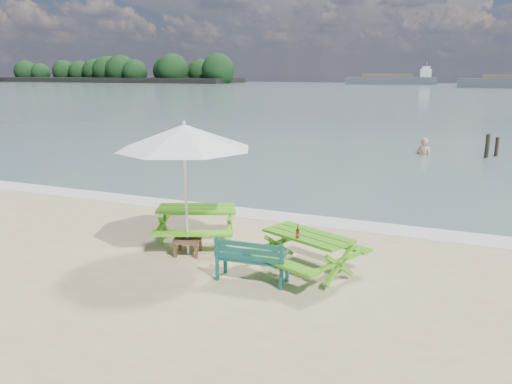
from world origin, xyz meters
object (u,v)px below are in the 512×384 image
at_px(park_bench, 252,268).
at_px(swimmer, 423,159).
at_px(patio_umbrella, 184,137).
at_px(beer_bottle, 298,234).
at_px(picnic_table_right, 307,255).
at_px(side_table, 188,246).
at_px(picnic_table_left, 197,225).

height_order(park_bench, swimmer, park_bench).
height_order(park_bench, patio_umbrella, patio_umbrella).
distance_m(beer_bottle, swimmer, 15.10).
bearing_deg(beer_bottle, park_bench, -151.64).
distance_m(picnic_table_right, side_table, 2.49).
bearing_deg(side_table, picnic_table_left, 104.73).
bearing_deg(park_bench, picnic_table_right, 39.12).
distance_m(picnic_table_left, picnic_table_right, 2.78).
relative_size(picnic_table_right, patio_umbrella, 0.68).
xyz_separation_m(beer_bottle, swimmer, (1.00, 15.04, -1.03)).
height_order(picnic_table_left, swimmer, picnic_table_left).
relative_size(patio_umbrella, beer_bottle, 13.96).
xyz_separation_m(picnic_table_left, beer_bottle, (2.56, -1.05, 0.46)).
relative_size(park_bench, side_table, 1.94).
distance_m(patio_umbrella, beer_bottle, 2.84).
bearing_deg(park_bench, picnic_table_left, 142.86).
xyz_separation_m(picnic_table_left, patio_umbrella, (0.18, -0.70, 1.97)).
bearing_deg(side_table, swimmer, 77.06).
height_order(picnic_table_right, patio_umbrella, patio_umbrella).
xyz_separation_m(picnic_table_right, side_table, (-2.48, 0.07, -0.18)).
height_order(side_table, swimmer, swimmer).
xyz_separation_m(park_bench, beer_bottle, (0.69, 0.37, 0.59)).
relative_size(side_table, beer_bottle, 2.79).
height_order(picnic_table_left, picnic_table_right, picnic_table_left).
relative_size(picnic_table_right, side_table, 3.40).
bearing_deg(side_table, patio_umbrella, 90.00).
bearing_deg(picnic_table_left, swimmer, 75.72).
xyz_separation_m(side_table, swimmer, (3.38, 14.69, -0.38)).
distance_m(picnic_table_left, patio_umbrella, 2.10).
xyz_separation_m(picnic_table_right, beer_bottle, (-0.11, -0.27, 0.47)).
relative_size(picnic_table_left, picnic_table_right, 1.02).
xyz_separation_m(picnic_table_right, park_bench, (-0.79, -0.65, -0.13)).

